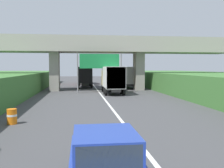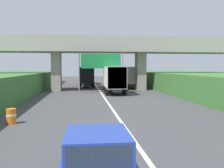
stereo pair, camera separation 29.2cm
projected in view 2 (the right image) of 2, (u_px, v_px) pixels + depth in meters
The scene contains 9 objects.
lane_centre_stripe at pixel (103, 96), 29.88m from camera, with size 0.20×100.22×0.01m, color white.
overpass_bridge at pixel (99, 50), 36.97m from camera, with size 40.00×4.80×7.72m.
overhead_highway_sign at pixel (101, 64), 33.28m from camera, with size 5.88×0.18×5.22m.
truck_red at pixel (87, 74), 51.80m from camera, with size 2.44×7.30×3.44m.
truck_black at pixel (87, 76), 43.07m from camera, with size 2.44×7.30×3.44m.
truck_silver at pixel (129, 76), 41.62m from camera, with size 2.44×7.30×3.44m.
truck_yellow at pixel (114, 78), 32.45m from camera, with size 2.44×7.30×3.44m.
car_blue at pixel (97, 165), 6.43m from camera, with size 1.86×4.10×1.72m.
construction_barrel_2 at pixel (11, 116), 14.99m from camera, with size 0.57×0.57×0.90m.
Camera 2 is at (-2.25, 0.45, 3.30)m, focal length 40.86 mm.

